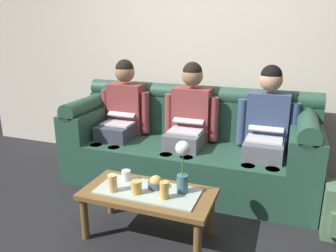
{
  "coord_description": "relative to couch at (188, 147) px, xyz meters",
  "views": [
    {
      "loc": [
        0.91,
        -1.89,
        1.55
      ],
      "look_at": [
        -0.07,
        0.77,
        0.7
      ],
      "focal_mm": 35.51,
      "sensor_mm": 36.0,
      "label": 1
    }
  ],
  "objects": [
    {
      "name": "ground_plane",
      "position": [
        -0.0,
        -1.17,
        -0.37
      ],
      "size": [
        14.0,
        14.0,
        0.0
      ],
      "primitive_type": "plane",
      "color": "black"
    },
    {
      "name": "back_wall_patterned",
      "position": [
        -0.0,
        0.53,
        1.08
      ],
      "size": [
        6.0,
        0.12,
        2.9
      ],
      "primitive_type": "cube",
      "color": "beige",
      "rests_on": "ground_plane"
    },
    {
      "name": "couch",
      "position": [
        0.0,
        0.0,
        0.0
      ],
      "size": [
        2.46,
        0.88,
        0.96
      ],
      "color": "#234738",
      "rests_on": "ground_plane"
    },
    {
      "name": "person_left",
      "position": [
        -0.74,
        -0.0,
        0.29
      ],
      "size": [
        0.56,
        0.67,
        1.22
      ],
      "color": "#383D4C",
      "rests_on": "ground_plane"
    },
    {
      "name": "person_middle",
      "position": [
        -0.0,
        -0.0,
        0.29
      ],
      "size": [
        0.56,
        0.67,
        1.22
      ],
      "color": "#595B66",
      "rests_on": "ground_plane"
    },
    {
      "name": "person_right",
      "position": [
        0.74,
        -0.0,
        0.29
      ],
      "size": [
        0.56,
        0.67,
        1.22
      ],
      "color": "#595B66",
      "rests_on": "ground_plane"
    },
    {
      "name": "coffee_table",
      "position": [
        -0.0,
        -1.03,
        -0.04
      ],
      "size": [
        0.98,
        0.48,
        0.39
      ],
      "color": "brown",
      "rests_on": "ground_plane"
    },
    {
      "name": "flower_vase",
      "position": [
        0.25,
        -0.97,
        0.24
      ],
      "size": [
        0.11,
        0.11,
        0.39
      ],
      "color": "#336672",
      "rests_on": "coffee_table"
    },
    {
      "name": "snack_bowl",
      "position": [
        0.04,
        -0.97,
        0.06
      ],
      "size": [
        0.12,
        0.12,
        0.1
      ],
      "color": "#4C5666",
      "rests_on": "coffee_table"
    },
    {
      "name": "cup_near_left",
      "position": [
        0.15,
        -1.1,
        0.08
      ],
      "size": [
        0.07,
        0.07,
        0.12
      ],
      "primitive_type": "cylinder",
      "color": "gold",
      "rests_on": "coffee_table"
    },
    {
      "name": "cup_near_right",
      "position": [
        -0.24,
        -1.13,
        0.08
      ],
      "size": [
        0.07,
        0.07,
        0.13
      ],
      "primitive_type": "cylinder",
      "color": "#DBB77A",
      "rests_on": "coffee_table"
    },
    {
      "name": "cup_far_center",
      "position": [
        -0.06,
        -1.1,
        0.07
      ],
      "size": [
        0.08,
        0.08,
        0.1
      ],
      "primitive_type": "cylinder",
      "color": "gold",
      "rests_on": "coffee_table"
    },
    {
      "name": "cup_far_left",
      "position": [
        -0.23,
        -0.93,
        0.06
      ],
      "size": [
        0.07,
        0.07,
        0.08
      ],
      "primitive_type": "cylinder",
      "color": "silver",
      "rests_on": "coffee_table"
    }
  ]
}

